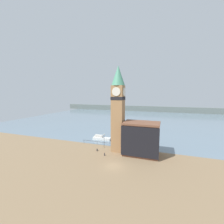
# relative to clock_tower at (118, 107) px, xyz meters

# --- Properties ---
(ground_plane) EXTENTS (160.00, 160.00, 0.00)m
(ground_plane) POSITION_rel_clock_tower_xyz_m (1.91, -9.38, -13.06)
(ground_plane) COLOR #846B4C
(water) EXTENTS (160.00, 120.00, 0.00)m
(water) POSITION_rel_clock_tower_xyz_m (1.91, 62.93, -13.07)
(water) COLOR slate
(water) RESTS_ON ground_plane
(far_shoreline) EXTENTS (180.00, 3.00, 5.00)m
(far_shoreline) POSITION_rel_clock_tower_xyz_m (1.91, 102.93, -10.56)
(far_shoreline) COLOR slate
(far_shoreline) RESTS_ON water
(pier_railing) EXTENTS (10.61, 0.08, 1.09)m
(pier_railing) POSITION_rel_clock_tower_xyz_m (-7.96, 2.68, -12.11)
(pier_railing) COLOR #333338
(pier_railing) RESTS_ON ground_plane
(clock_tower) EXTENTS (3.78, 3.78, 24.58)m
(clock_tower) POSITION_rel_clock_tower_xyz_m (0.00, 0.00, 0.00)
(clock_tower) COLOR #9E754C
(clock_tower) RESTS_ON ground_plane
(pier_building) EXTENTS (9.73, 6.58, 9.11)m
(pier_building) POSITION_rel_clock_tower_xyz_m (6.86, -0.54, -8.49)
(pier_building) COLOR brown
(pier_building) RESTS_ON ground_plane
(boat_near) EXTENTS (6.67, 2.11, 1.64)m
(boat_near) POSITION_rel_clock_tower_xyz_m (-9.01, 8.24, -12.46)
(boat_near) COLOR silver
(boat_near) RESTS_ON water
(mooring_bollard_near) EXTENTS (0.28, 0.28, 0.80)m
(mooring_bollard_near) POSITION_rel_clock_tower_xyz_m (-2.36, -4.65, -12.63)
(mooring_bollard_near) COLOR #2D2D33
(mooring_bollard_near) RESTS_ON ground_plane
(mooring_bollard_far) EXTENTS (0.37, 0.37, 0.70)m
(mooring_bollard_far) POSITION_rel_clock_tower_xyz_m (-5.69, -2.30, -12.69)
(mooring_bollard_far) COLOR #2D2D33
(mooring_bollard_far) RESTS_ON ground_plane
(lamp_post) EXTENTS (0.32, 0.32, 4.44)m
(lamp_post) POSITION_rel_clock_tower_xyz_m (-4.77, 0.92, -10.01)
(lamp_post) COLOR black
(lamp_post) RESTS_ON ground_plane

